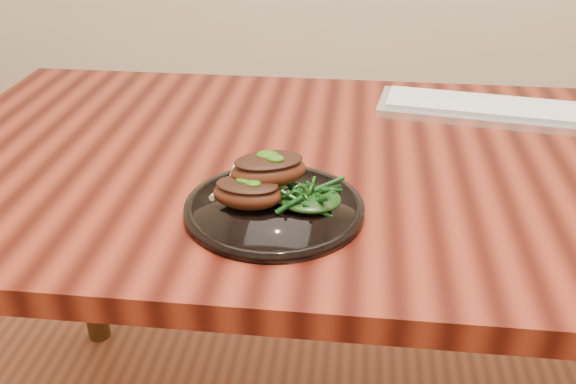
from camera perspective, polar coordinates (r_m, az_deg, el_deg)
The scene contains 7 objects.
desk at distance 1.11m, azimuth 8.80°, elevation -1.09°, with size 1.60×0.80×0.75m.
plate at distance 0.91m, azimuth -1.23°, elevation -1.43°, with size 0.25×0.25×0.02m.
lamb_chop_front at distance 0.89m, azimuth -3.67°, elevation -0.02°, with size 0.11×0.08×0.04m.
lamb_chop_back at distance 0.91m, azimuth -1.77°, elevation 2.07°, with size 0.13×0.11×0.05m.
herb_smear at distance 0.96m, azimuth -2.69°, elevation 0.79°, with size 0.09×0.06×0.01m, color #173F06.
greens_heap at distance 0.90m, azimuth 1.96°, elevation -0.30°, with size 0.09×0.08×0.03m.
keyboard at distance 1.30m, azimuth 18.42°, elevation 6.88°, with size 0.48×0.21×0.02m.
Camera 1 is at (-0.06, -0.96, 1.22)m, focal length 40.00 mm.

